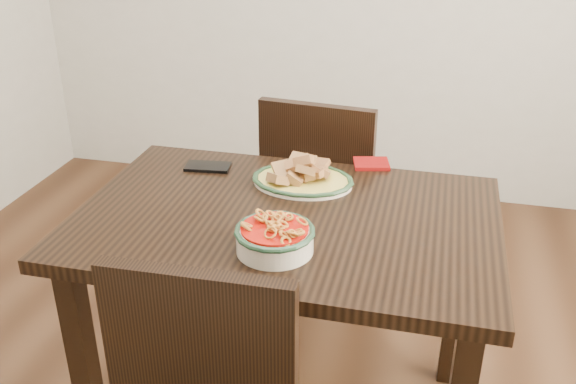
% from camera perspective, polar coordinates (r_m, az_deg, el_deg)
% --- Properties ---
extents(dining_table, '(1.16, 0.77, 0.75)m').
position_cam_1_polar(dining_table, '(1.83, -0.15, -4.87)').
color(dining_table, black).
rests_on(dining_table, ground).
extents(chair_far, '(0.46, 0.46, 0.89)m').
position_cam_1_polar(chair_far, '(2.46, 3.14, -0.12)').
color(chair_far, black).
rests_on(chair_far, ground).
extents(fish_plate, '(0.30, 0.24, 0.11)m').
position_cam_1_polar(fish_plate, '(1.93, 1.32, 1.90)').
color(fish_plate, white).
rests_on(fish_plate, dining_table).
extents(noodle_bowl, '(0.20, 0.20, 0.08)m').
position_cam_1_polar(noodle_bowl, '(1.59, -1.19, -3.89)').
color(noodle_bowl, beige).
rests_on(noodle_bowl, dining_table).
extents(smartphone, '(0.15, 0.09, 0.01)m').
position_cam_1_polar(smartphone, '(2.07, -7.13, 2.26)').
color(smartphone, black).
rests_on(smartphone, dining_table).
extents(napkin, '(0.13, 0.12, 0.01)m').
position_cam_1_polar(napkin, '(2.10, 7.42, 2.52)').
color(napkin, maroon).
rests_on(napkin, dining_table).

